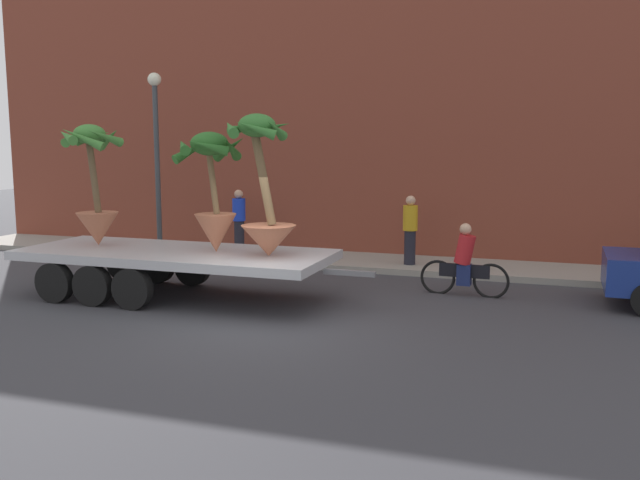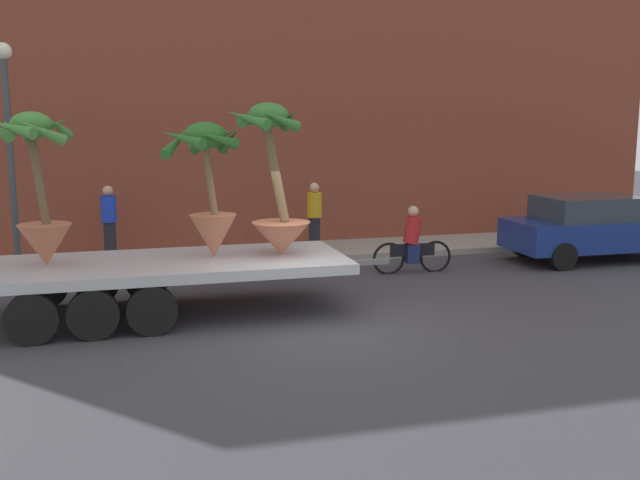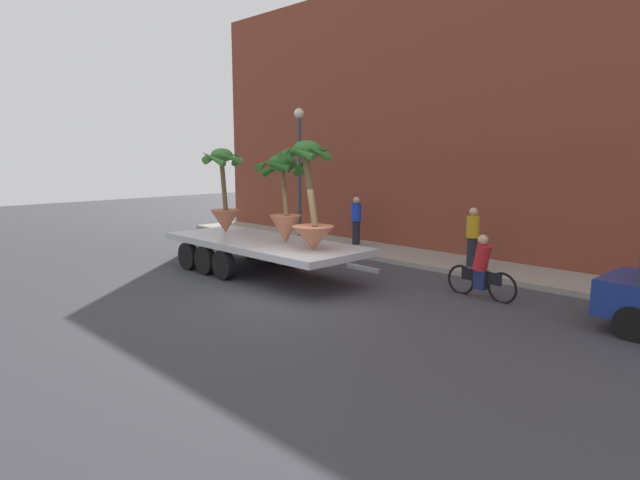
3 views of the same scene
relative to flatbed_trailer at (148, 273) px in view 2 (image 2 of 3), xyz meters
The scene contains 12 objects.
ground_plane 3.08m from the flatbed_trailer, 25.26° to the right, with size 60.00×60.00×0.00m, color #38383D.
sidewalk 5.57m from the flatbed_trailer, 60.81° to the left, with size 24.00×2.20×0.15m, color gray.
building_facade 8.05m from the flatbed_trailer, 67.55° to the left, with size 24.00×1.20×9.29m, color brown.
flatbed_trailer is the anchor object (origin of this frame).
potted_palm_rear 2.62m from the flatbed_trailer, ahead, with size 1.54×1.38×2.71m.
potted_palm_middle 2.17m from the flatbed_trailer, behind, with size 1.34×1.40×2.55m.
potted_palm_front 1.77m from the flatbed_trailer, ahead, with size 1.52×1.55×2.38m.
cyclist 6.18m from the flatbed_trailer, 19.74° to the left, with size 1.84×0.36×1.54m.
parked_car 10.79m from the flatbed_trailer, 11.82° to the left, with size 4.28×1.92×1.58m.
pedestrian_near_gate 5.06m from the flatbed_trailer, 98.00° to the left, with size 0.36×0.36×1.71m.
pedestrian_far_left 6.14m from the flatbed_trailer, 46.87° to the left, with size 0.36×0.36×1.71m.
street_lamp 5.40m from the flatbed_trailer, 123.19° to the left, with size 0.36×0.36×4.83m.
Camera 2 is at (-3.06, -11.19, 3.41)m, focal length 40.08 mm.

